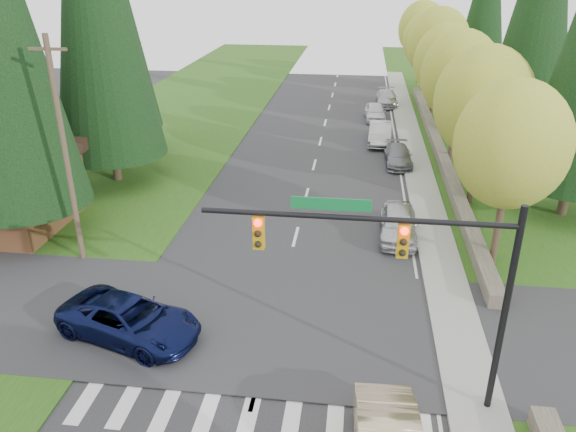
% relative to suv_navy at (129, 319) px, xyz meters
% --- Properties ---
extents(grass_east, '(14.00, 110.00, 0.06)m').
position_rel_suv_navy_xyz_m(grass_east, '(18.02, 13.40, -0.72)').
color(grass_east, '#235215').
rests_on(grass_east, ground).
extents(grass_west, '(14.00, 110.00, 0.06)m').
position_rel_suv_navy_xyz_m(grass_west, '(-7.98, 13.40, -0.72)').
color(grass_west, '#235215').
rests_on(grass_west, ground).
extents(cross_street, '(120.00, 8.00, 0.10)m').
position_rel_suv_navy_xyz_m(cross_street, '(5.02, 1.40, -0.75)').
color(cross_street, '#28282B').
rests_on(cross_street, ground).
extents(sidewalk_east, '(1.80, 80.00, 0.13)m').
position_rel_suv_navy_xyz_m(sidewalk_east, '(11.92, 15.40, -0.68)').
color(sidewalk_east, gray).
rests_on(sidewalk_east, ground).
extents(curb_east, '(0.20, 80.00, 0.13)m').
position_rel_suv_navy_xyz_m(curb_east, '(11.07, 15.40, -0.68)').
color(curb_east, gray).
rests_on(curb_east, ground).
extents(stone_wall_north, '(0.70, 40.00, 0.70)m').
position_rel_suv_navy_xyz_m(stone_wall_north, '(13.62, 23.40, -0.40)').
color(stone_wall_north, '#4C4438').
rests_on(stone_wall_north, ground).
extents(traffic_signal, '(8.70, 0.37, 6.80)m').
position_rel_suv_navy_xyz_m(traffic_signal, '(9.39, -2.10, 4.24)').
color(traffic_signal, black).
rests_on(traffic_signal, ground).
extents(utility_pole, '(1.60, 0.24, 10.00)m').
position_rel_suv_navy_xyz_m(utility_pole, '(-4.48, 5.40, 4.40)').
color(utility_pole, '#473828').
rests_on(utility_pole, ground).
extents(decid_tree_0, '(4.80, 4.80, 8.37)m').
position_rel_suv_navy_xyz_m(decid_tree_0, '(14.22, 7.40, 4.85)').
color(decid_tree_0, '#38281C').
rests_on(decid_tree_0, ground).
extents(decid_tree_1, '(5.20, 5.20, 8.80)m').
position_rel_suv_navy_xyz_m(decid_tree_1, '(14.32, 14.40, 5.05)').
color(decid_tree_1, '#38281C').
rests_on(decid_tree_1, ground).
extents(decid_tree_2, '(5.00, 5.00, 8.82)m').
position_rel_suv_navy_xyz_m(decid_tree_2, '(14.12, 21.40, 5.18)').
color(decid_tree_2, '#38281C').
rests_on(decid_tree_2, ground).
extents(decid_tree_3, '(5.00, 5.00, 8.55)m').
position_rel_suv_navy_xyz_m(decid_tree_3, '(14.22, 28.40, 4.92)').
color(decid_tree_3, '#38281C').
rests_on(decid_tree_3, ground).
extents(decid_tree_4, '(5.40, 5.40, 9.18)m').
position_rel_suv_navy_xyz_m(decid_tree_4, '(14.32, 35.40, 5.32)').
color(decid_tree_4, '#38281C').
rests_on(decid_tree_4, ground).
extents(decid_tree_5, '(4.80, 4.80, 8.30)m').
position_rel_suv_navy_xyz_m(decid_tree_5, '(14.12, 42.40, 4.79)').
color(decid_tree_5, '#38281C').
rests_on(decid_tree_5, ground).
extents(decid_tree_6, '(5.20, 5.20, 8.86)m').
position_rel_suv_navy_xyz_m(decid_tree_6, '(14.22, 49.40, 5.12)').
color(decid_tree_6, '#38281C').
rests_on(decid_tree_6, ground).
extents(conifer_e_c, '(5.10, 5.10, 16.80)m').
position_rel_suv_navy_xyz_m(conifer_e_c, '(19.02, 41.40, 8.54)').
color(conifer_e_c, '#38281C').
rests_on(conifer_e_c, ground).
extents(suv_navy, '(5.86, 3.98, 1.49)m').
position_rel_suv_navy_xyz_m(suv_navy, '(0.00, 0.00, 0.00)').
color(suv_navy, '#0B1137').
rests_on(suv_navy, ground).
extents(parked_car_a, '(1.96, 4.54, 1.53)m').
position_rel_suv_navy_xyz_m(parked_car_a, '(10.06, 9.50, 0.02)').
color(parked_car_a, silver).
rests_on(parked_car_a, ground).
extents(parked_car_b, '(1.83, 4.27, 1.23)m').
position_rel_suv_navy_xyz_m(parked_car_b, '(10.62, 20.66, -0.13)').
color(parked_car_b, slate).
rests_on(parked_car_b, ground).
extents(parked_car_c, '(1.84, 4.75, 1.54)m').
position_rel_suv_navy_xyz_m(parked_car_c, '(9.51, 25.47, 0.03)').
color(parked_car_c, '#A09FA3').
rests_on(parked_car_c, ground).
extents(parked_car_d, '(1.90, 4.28, 1.43)m').
position_rel_suv_navy_xyz_m(parked_car_d, '(9.22, 32.34, -0.03)').
color(parked_car_d, silver).
rests_on(parked_car_d, ground).
extents(parked_car_e, '(2.03, 4.77, 1.37)m').
position_rel_suv_navy_xyz_m(parked_car_e, '(10.39, 38.03, -0.06)').
color(parked_car_e, '#A3A3A7').
rests_on(parked_car_e, ground).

